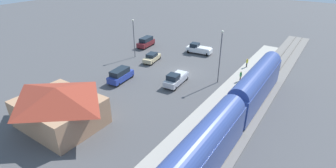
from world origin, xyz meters
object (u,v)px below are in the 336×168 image
object	(u,v)px
pedestrian_waiting_far	(241,75)
sedan_tan	(152,57)
pedestrian_on_platform	(247,62)
station_building	(59,106)
pickup_white	(199,49)
suv_blue	(120,75)
light_pole_near_platform	(221,51)
pickup_silver	(176,79)
suv_maroon	(146,42)
light_pole_lot_center	(134,34)
passenger_train	(201,152)

from	to	relation	value
pedestrian_waiting_far	sedan_tan	xyz separation A→B (m)	(17.72, 0.67, -0.40)
pedestrian_on_platform	pedestrian_waiting_far	world-z (taller)	same
station_building	pedestrian_waiting_far	size ratio (longest dim) A/B	6.06
pickup_white	suv_blue	bearing A→B (deg)	77.01
station_building	light_pole_near_platform	bearing A→B (deg)	-117.31
station_building	pickup_silver	world-z (taller)	station_building
suv_maroon	pickup_silver	distance (m)	20.26
suv_maroon	pickup_silver	world-z (taller)	suv_maroon
light_pole_lot_center	pedestrian_on_platform	bearing A→B (deg)	-161.91
suv_maroon	light_pole_near_platform	bearing A→B (deg)	159.59
suv_blue	pickup_white	bearing A→B (deg)	-102.99
passenger_train	suv_blue	bearing A→B (deg)	-28.25
pickup_silver	sedan_tan	bearing A→B (deg)	-32.30
pedestrian_on_platform	sedan_tan	bearing A→B (deg)	22.87
station_building	pedestrian_on_platform	bearing A→B (deg)	-113.80
passenger_train	station_building	bearing A→B (deg)	6.56
station_building	suv_blue	distance (m)	13.38
pickup_silver	suv_maroon	bearing A→B (deg)	-38.02
station_building	pickup_white	world-z (taller)	station_building
pickup_silver	light_pole_lot_center	world-z (taller)	light_pole_lot_center
pickup_white	passenger_train	bearing A→B (deg)	117.84
pedestrian_waiting_far	light_pole_near_platform	world-z (taller)	light_pole_near_platform
station_building	pickup_white	size ratio (longest dim) A/B	1.86
passenger_train	pickup_silver	bearing A→B (deg)	-51.13
pedestrian_on_platform	pickup_white	size ratio (longest dim) A/B	0.31
pedestrian_on_platform	pedestrian_waiting_far	bearing A→B (deg)	99.34
suv_blue	suv_maroon	xyz separation A→B (m)	(7.66, -16.56, 0.00)
sedan_tan	light_pole_near_platform	distance (m)	15.37
station_building	pedestrian_waiting_far	xyz separation A→B (m)	(-14.30, -23.68, -1.39)
pedestrian_on_platform	light_pole_lot_center	world-z (taller)	light_pole_lot_center
sedan_tan	pickup_white	bearing A→B (deg)	-120.06
sedan_tan	light_pole_near_platform	bearing A→B (deg)	174.88
light_pole_lot_center	pedestrian_waiting_far	bearing A→B (deg)	-178.58
pedestrian_waiting_far	pedestrian_on_platform	bearing A→B (deg)	-80.66
pickup_white	sedan_tan	distance (m)	10.82
passenger_train	light_pole_lot_center	distance (m)	33.45
passenger_train	light_pole_near_platform	distance (m)	20.92
suv_maroon	light_pole_near_platform	size ratio (longest dim) A/B	0.58
passenger_train	pickup_white	size ratio (longest dim) A/B	8.97
suv_blue	passenger_train	bearing A→B (deg)	151.75
station_building	suv_blue	world-z (taller)	station_building
light_pole_near_platform	suv_maroon	bearing A→B (deg)	-20.41
passenger_train	light_pole_lot_center	size ratio (longest dim) A/B	6.44
suv_maroon	light_pole_near_platform	xyz separation A→B (m)	(-21.31, 7.93, 4.27)
passenger_train	suv_maroon	distance (m)	39.40
pedestrian_on_platform	pickup_silver	xyz separation A→B (m)	(7.40, 12.89, -0.25)
light_pole_near_platform	station_building	bearing A→B (deg)	62.69
sedan_tan	light_pole_near_platform	xyz separation A→B (m)	(-14.62, 1.31, 4.54)
suv_maroon	sedan_tan	xyz separation A→B (m)	(-6.69, 6.62, -0.27)
pickup_white	pickup_silver	bearing A→B (deg)	104.20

